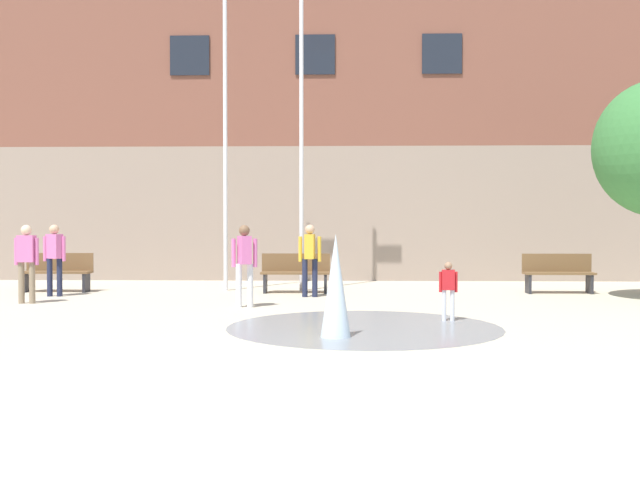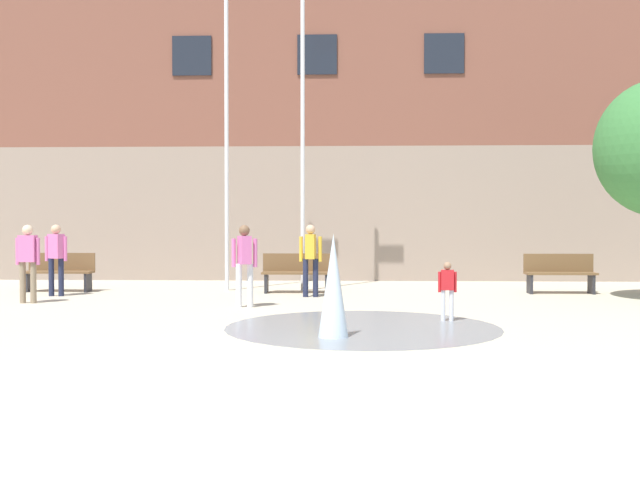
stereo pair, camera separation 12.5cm
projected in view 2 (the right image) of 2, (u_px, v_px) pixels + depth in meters
ground_plane at (241, 418)px, 6.31m from camera, size 100.00×100.00×0.00m
library_building at (321, 142)px, 23.78m from camera, size 36.00×6.05×8.35m
splash_fountain at (344, 301)px, 11.04m from camera, size 4.31×4.31×1.49m
park_bench_left_of_flagpoles at (60, 271)px, 17.69m from camera, size 1.60×0.44×0.91m
park_bench_under_right_flagpole at (297, 272)px, 17.38m from camera, size 1.60×0.44×0.91m
park_bench_far_right at (560, 273)px, 17.22m from camera, size 1.60×0.44×0.91m
adult_in_red at (56, 254)px, 16.58m from camera, size 0.50×0.33×1.59m
adult_near_bench at (244, 259)px, 14.42m from camera, size 0.50×0.39×1.59m
teen_by_trashcan at (28, 257)px, 15.15m from camera, size 0.50×0.21×1.59m
child_in_fountain at (447, 287)px, 12.41m from camera, size 0.31×0.14×0.99m
adult_watching at (311, 255)px, 16.39m from camera, size 0.50×0.35×1.59m
flagpole_left at (228, 112)px, 17.89m from camera, size 0.80×0.10×8.06m
flagpole_right at (304, 115)px, 17.82m from camera, size 0.80×0.10×7.90m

